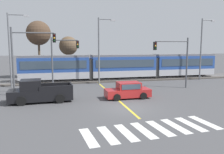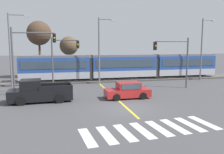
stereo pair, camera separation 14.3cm
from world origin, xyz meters
The scene contains 24 objects.
ground_plane centered at (0.00, 0.00, 0.00)m, with size 200.00×200.00×0.00m, color #474749.
track_bed centered at (0.00, 14.77, 0.09)m, with size 120.00×4.00×0.18m, color #4C4742.
rail_near centered at (0.00, 14.05, 0.23)m, with size 120.00×0.08×0.10m, color #939399.
rail_far centered at (0.00, 15.49, 0.23)m, with size 120.00×0.08×0.10m, color #939399.
light_rail_tram centered at (3.93, 14.77, 2.05)m, with size 28.00×2.64×3.43m.
crosswalk_stripe_0 centered at (-3.83, -5.21, 0.00)m, with size 0.56×2.80×0.01m, color silver.
crosswalk_stripe_1 centered at (-2.74, -5.11, 0.00)m, with size 0.56×2.80×0.01m, color silver.
crosswalk_stripe_2 centered at (-1.64, -5.01, 0.00)m, with size 0.56×2.80×0.01m, color silver.
crosswalk_stripe_3 centered at (-0.55, -4.91, 0.00)m, with size 0.56×2.80×0.01m, color silver.
crosswalk_stripe_4 centered at (0.55, -4.80, 0.00)m, with size 0.56×2.80×0.01m, color silver.
crosswalk_stripe_5 centered at (1.64, -4.70, 0.00)m, with size 0.56×2.80×0.01m, color silver.
crosswalk_stripe_6 centered at (2.74, -4.60, 0.00)m, with size 0.56×2.80×0.01m, color silver.
crosswalk_stripe_7 centered at (3.83, -4.50, 0.00)m, with size 0.56×2.80×0.01m, color silver.
lane_centre_line centered at (0.00, 4.96, 0.00)m, with size 0.20×15.63×0.01m, color gold.
sedan_crossing centered at (1.09, 3.42, 0.70)m, with size 4.22×1.96×1.52m.
pickup_truck centered at (-6.88, 3.81, 0.84)m, with size 5.48×2.40×1.98m.
traffic_light_mid_left centered at (-8.10, 7.15, 4.38)m, with size 4.25×0.38×6.67m.
traffic_light_far_left centered at (-4.70, 11.07, 3.88)m, with size 3.25×0.38×5.85m.
traffic_light_mid_right centered at (7.82, 6.95, 3.87)m, with size 4.25×0.38×5.78m.
street_lamp_west centered at (-10.30, 12.13, 4.90)m, with size 2.38×0.28×8.59m.
street_lamp_centre centered at (0.15, 11.98, 4.74)m, with size 2.21×0.28×8.32m.
street_lamp_east centered at (14.73, 12.13, 4.86)m, with size 2.10×0.28×8.58m.
bare_tree_west centered at (-7.69, 19.34, 6.63)m, with size 3.56×3.56×8.46m.
bare_tree_east centered at (-3.32, 20.61, 4.78)m, with size 2.92×2.92×6.28m.
Camera 2 is at (-5.35, -17.49, 4.99)m, focal length 38.00 mm.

